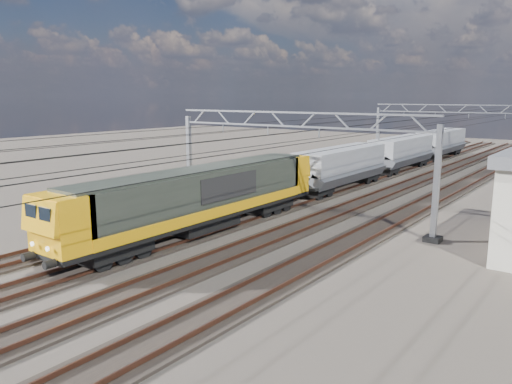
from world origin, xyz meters
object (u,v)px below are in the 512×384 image
Objects in this scene: locomotive at (202,196)px; hopper_wagon_mid at (402,151)px; catenary_gantry_mid at (292,160)px; hopper_wagon_third at (442,141)px; hopper_wagon_lead at (341,165)px; trackside_cabinet at (49,222)px; catenary_gantry_far at (450,131)px.

locomotive is 31.90m from hopper_wagon_mid.
hopper_wagon_third is at bearing 92.90° from catenary_gantry_mid.
catenary_gantry_mid is 11.34m from hopper_wagon_lead.
hopper_wagon_lead is 12.02× the size of trackside_cabinet.
hopper_wagon_lead is 24.39m from trackside_cabinet.
catenary_gantry_far is 18.40× the size of trackside_cabinet.
hopper_wagon_lead is (-2.00, -24.96, -1.67)m from catenary_gantry_far.
catenary_gantry_far is 42.74m from locomotive.
catenary_gantry_far is at bearing 87.32° from locomotive.
locomotive is (-2.00, -6.66, -1.58)m from catenary_gantry_mid.
locomotive is 46.10m from hopper_wagon_third.
hopper_wagon_mid is (-2.00, -10.76, -1.67)m from catenary_gantry_far.
hopper_wagon_lead reaches higher than trackside_cabinet.
catenary_gantry_far reaches higher than hopper_wagon_lead.
hopper_wagon_third is (0.00, 28.40, 0.00)m from hopper_wagon_lead.
hopper_wagon_mid is 12.02× the size of trackside_cabinet.
catenary_gantry_far is at bearing 90.00° from catenary_gantry_mid.
locomotive is (-2.00, -42.66, -1.58)m from catenary_gantry_far.
catenary_gantry_far reaches higher than hopper_wagon_mid.
hopper_wagon_mid is at bearing 90.00° from hopper_wagon_lead.
trackside_cabinet is at bearing -106.66° from hopper_wagon_lead.
catenary_gantry_far is 0.94× the size of locomotive.
hopper_wagon_mid is at bearing 79.23° from trackside_cabinet.
hopper_wagon_mid is at bearing 94.53° from catenary_gantry_mid.
catenary_gantry_mid is 18.40× the size of trackside_cabinet.
locomotive is 17.70m from hopper_wagon_lead.
locomotive is at bearing -92.68° from catenary_gantry_far.
catenary_gantry_far is at bearing 85.42° from hopper_wagon_lead.
locomotive is at bearing -106.72° from catenary_gantry_mid.
catenary_gantry_far is at bearing -59.79° from hopper_wagon_third.
catenary_gantry_mid is 1.53× the size of hopper_wagon_lead.
hopper_wagon_mid and hopper_wagon_third have the same top height.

